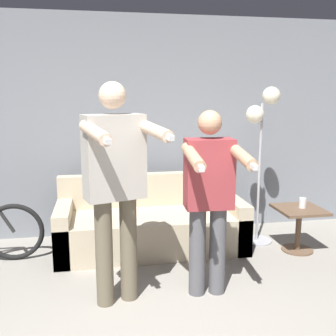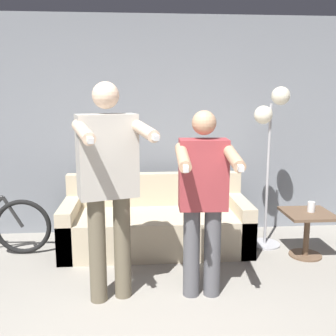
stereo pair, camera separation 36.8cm
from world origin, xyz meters
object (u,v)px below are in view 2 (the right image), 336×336
object	(u,v)px
person_left	(108,178)
cup	(311,207)
couch	(156,225)
person_right	(203,194)
cat	(113,167)
floor_lamp	(271,129)
side_table	(307,224)

from	to	relation	value
person_left	cup	distance (m)	2.22
couch	person_left	bearing A→B (deg)	-110.95
person_left	cup	xyz separation A→B (m)	(2.03, 0.75, -0.50)
person_right	cup	world-z (taller)	person_right
couch	cat	world-z (taller)	cat
person_right	cat	world-z (taller)	person_right
couch	cup	world-z (taller)	couch
person_left	cat	size ratio (longest dim) A/B	4.23
couch	person_right	xyz separation A→B (m)	(0.34, -1.11, 0.63)
person_left	person_right	bearing A→B (deg)	-16.99
cat	person_left	bearing A→B (deg)	-87.68
couch	cup	xyz separation A→B (m)	(1.61, -0.35, 0.28)
couch	floor_lamp	world-z (taller)	floor_lamp
person_left	floor_lamp	distance (m)	2.00
person_left	floor_lamp	world-z (taller)	person_left
floor_lamp	person_left	bearing A→B (deg)	-147.20
side_table	person_left	bearing A→B (deg)	-159.64
floor_lamp	cup	distance (m)	0.92
person_right	cat	xyz separation A→B (m)	(-0.82, 1.42, -0.03)
couch	person_left	size ratio (longest dim) A/B	1.13
person_left	floor_lamp	xyz separation A→B (m)	(1.67, 1.07, 0.28)
side_table	person_right	bearing A→B (deg)	-148.87
cat	side_table	bearing A→B (deg)	-18.25
person_left	person_right	size ratio (longest dim) A/B	1.14
couch	side_table	size ratio (longest dim) A/B	4.16
person_right	cup	bearing A→B (deg)	33.13
couch	person_left	distance (m)	1.42
person_right	floor_lamp	size ratio (longest dim) A/B	0.88
cup	couch	bearing A→B (deg)	167.61
person_right	person_left	bearing A→B (deg)	-178.12
side_table	cup	distance (m)	0.19
couch	cup	distance (m)	1.67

